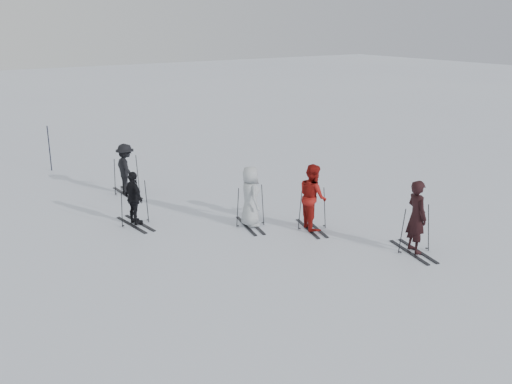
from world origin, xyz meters
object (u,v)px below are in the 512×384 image
skier_near_dark (416,217)px  skier_uphill_far (126,169)px  piste_marker (49,148)px  skier_grey (250,197)px  skier_red (313,198)px  skier_uphill_left (134,199)px

skier_near_dark → skier_uphill_far: skier_near_dark is taller
piste_marker → skier_uphill_far: bearing=-73.8°
skier_uphill_far → skier_grey: bearing=-161.0°
skier_red → piste_marker: skier_red is taller
piste_marker → skier_grey: bearing=-72.1°
skier_red → skier_grey: bearing=65.7°
skier_near_dark → piste_marker: 14.71m
skier_near_dark → skier_grey: bearing=46.5°
skier_near_dark → skier_red: (-1.11, 2.79, -0.01)m
skier_uphill_left → skier_grey: bearing=-131.2°
skier_red → piste_marker: size_ratio=1.05×
skier_grey → skier_uphill_far: skier_grey is taller
skier_near_dark → skier_grey: skier_near_dark is taller
skier_red → skier_uphill_left: 5.15m
skier_grey → skier_uphill_left: size_ratio=1.12×
skier_red → skier_grey: (-1.34, 1.17, -0.06)m
skier_grey → skier_uphill_far: 5.33m
piste_marker → skier_near_dark: bearing=-67.7°
skier_red → skier_uphill_left: skier_red is taller
skier_uphill_left → piste_marker: piste_marker is taller
skier_near_dark → skier_uphill_far: 9.94m
skier_grey → piste_marker: 10.14m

